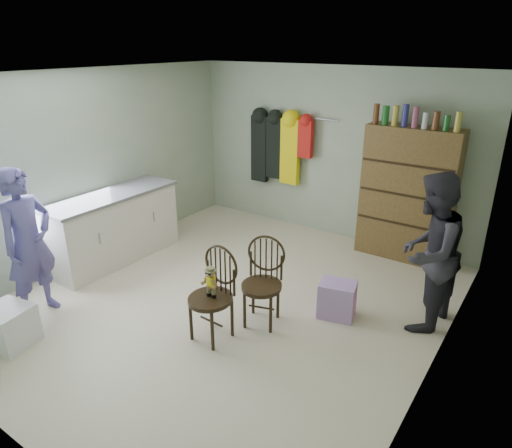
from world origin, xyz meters
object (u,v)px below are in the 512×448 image
Objects in this scene: chair_front at (214,289)px; chair_far at (263,278)px; dresser at (407,194)px; counter at (114,227)px.

chair_far is (0.25, 0.51, -0.03)m from chair_front.
dresser reaches higher than chair_far.
counter is at bearing -144.31° from dresser.
counter is 2.33m from chair_front.
counter is 1.96× the size of chair_far.
dresser reaches higher than chair_front.
dresser is at bearing 74.26° from chair_front.
dresser is at bearing 56.53° from chair_far.
chair_front is 3.08m from dresser.
chair_front reaches higher than chair_far.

